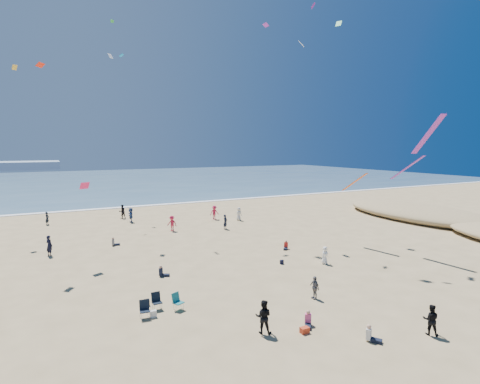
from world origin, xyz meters
TOP-DOWN VIEW (x-y plane):
  - ground at (0.00, 0.00)m, footprint 220.00×220.00m
  - ocean at (0.00, 95.00)m, footprint 220.00×100.00m
  - surf_line at (0.00, 45.00)m, footprint 220.00×1.20m
  - standing_flyers at (3.07, 17.84)m, footprint 27.15×42.30m
  - seated_group at (1.65, 8.97)m, footprint 15.09×25.09m
  - chair_cluster at (-4.45, 5.44)m, footprint 2.73×1.44m
  - white_tote at (-4.97, 5.05)m, footprint 0.35×0.20m
  - black_backpack at (-4.92, 6.77)m, footprint 0.30×0.22m
  - cooler at (1.46, -0.25)m, footprint 0.45×0.30m
  - navy_bag at (6.71, 9.74)m, footprint 0.28×0.18m
  - kites_aloft at (9.02, 13.22)m, footprint 39.39×43.78m

SIDE VIEW (x-z plane):
  - ground at x=0.00m, z-range 0.00..0.00m
  - ocean at x=0.00m, z-range 0.00..0.06m
  - surf_line at x=0.00m, z-range 0.00..0.08m
  - cooler at x=1.46m, z-range 0.00..0.30m
  - navy_bag at x=6.71m, z-range 0.00..0.34m
  - black_backpack at x=-4.92m, z-range 0.00..0.38m
  - white_tote at x=-4.97m, z-range 0.00..0.40m
  - seated_group at x=1.65m, z-range 0.00..0.84m
  - chair_cluster at x=-4.45m, z-range 0.00..1.00m
  - standing_flyers at x=3.07m, z-range -0.05..1.78m
  - kites_aloft at x=9.02m, z-range -0.13..29.96m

